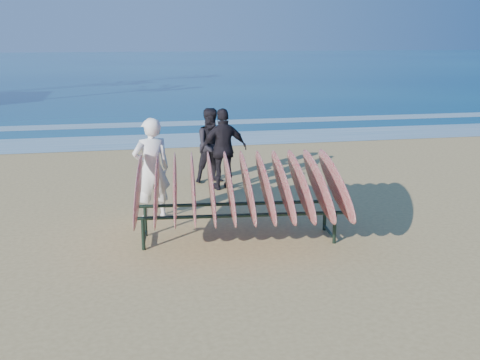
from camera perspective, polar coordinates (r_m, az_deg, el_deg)
The scene contains 8 objects.
ground at distance 9.04m, azimuth 1.04°, elevation -7.05°, with size 120.00×120.00×0.00m, color tan.
ocean at distance 63.34m, azimuth -10.22°, elevation 10.66°, with size 160.00×160.00×0.00m, color navy.
foam_near at distance 18.61m, azimuth -5.79°, elevation 3.79°, with size 160.00×160.00×0.00m, color white.
foam_far at distance 22.05m, azimuth -6.77°, elevation 5.32°, with size 160.00×160.00×0.00m, color white.
surfboard_rack at distance 9.40m, azimuth -0.17°, elevation -0.60°, with size 3.41×2.82×1.41m.
person_white at distance 10.61m, azimuth -8.39°, elevation 1.04°, with size 0.66×0.43×1.80m, color white.
person_dark_a at distance 13.13m, azimuth -2.63°, elevation 3.27°, with size 0.80×0.62×1.64m, color black.
person_dark_b at distance 12.55m, azimuth -1.55°, elevation 2.94°, with size 1.00×0.42×1.71m, color black.
Camera 1 is at (-1.88, -8.23, 3.21)m, focal length 45.00 mm.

